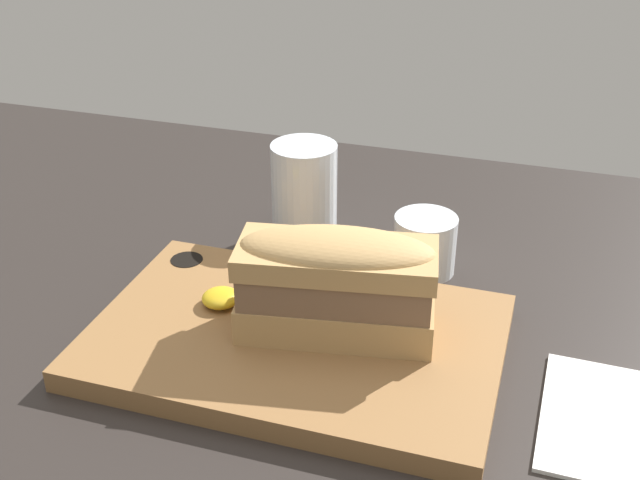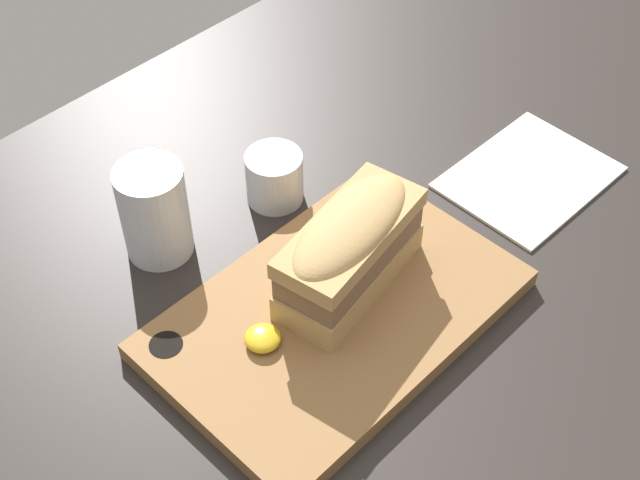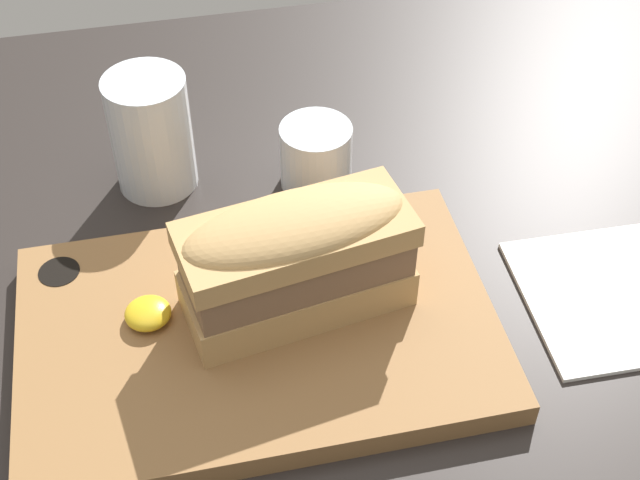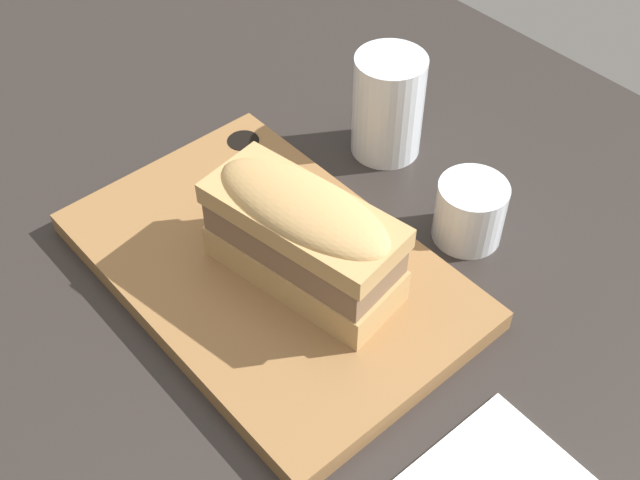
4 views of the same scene
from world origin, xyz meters
The scene contains 7 objects.
dining_table centered at (0.00, 0.00, 1.00)cm, with size 166.20×111.98×2.00cm.
serving_board centered at (4.58, 5.19, 3.10)cm, with size 37.60×24.53×2.24cm.
sandwich centered at (8.12, 6.49, 9.59)cm, with size 18.74×10.39×10.05cm.
mustard_dollop centered at (-3.71, 7.18, 4.92)cm, with size 3.68×3.68×1.47cm.
water_glass centered at (-1.61, 26.47, 7.00)cm, with size 7.55×7.55×11.55cm.
wine_glass centered at (13.16, 23.16, 4.85)cm, with size 6.79×6.79×6.42cm.
napkin centered at (37.10, 3.34, 2.20)cm, with size 20.25×15.69×0.40cm.
Camera 2 is at (-38.03, -34.25, 76.23)cm, focal length 50.00 mm.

